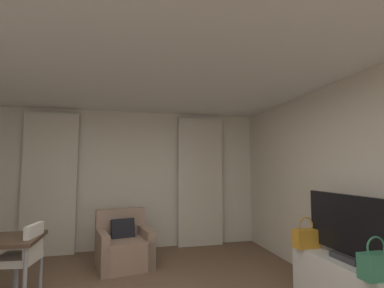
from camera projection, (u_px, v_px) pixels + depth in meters
The scene contains 11 objects.
wall_window at pixel (130, 179), 5.37m from camera, with size 5.12×0.06×2.60m.
wall_right at pixel (374, 188), 3.02m from camera, with size 0.06×6.12×2.60m.
ceiling at pixel (137, 45), 2.54m from camera, with size 5.12×6.12×0.06m, color white.
curtain_left_panel at pixel (50, 183), 4.92m from camera, with size 0.90×0.06×2.50m.
curtain_right_panel at pixel (201, 181), 5.56m from camera, with size 0.90×0.06×2.50m.
armchair at pixel (124, 247), 4.34m from camera, with size 0.92×0.91×0.84m.
desk_chair at pixel (20, 269), 3.11m from camera, with size 0.48×0.48×0.88m.
tv_console at pixel (349, 287), 2.92m from camera, with size 0.45×1.33×0.55m.
tv_flatscreen at pixel (348, 229), 2.95m from camera, with size 0.20×1.13×0.68m.
handbag_primary at pixel (306, 238), 3.40m from camera, with size 0.30×0.14×0.37m.
handbag_secondary at pixel (377, 265), 2.44m from camera, with size 0.30×0.14×0.37m.
Camera 1 is at (-0.09, -2.51, 1.52)m, focal length 26.21 mm.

